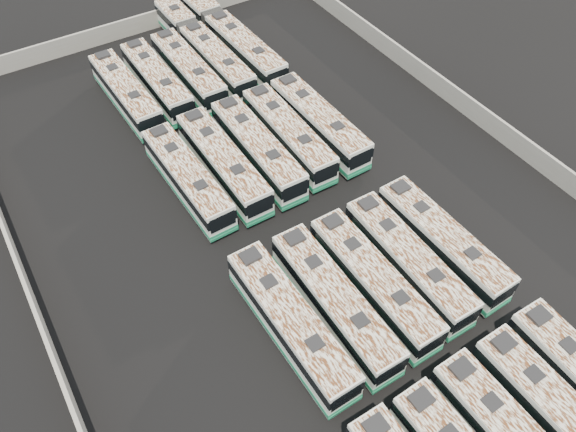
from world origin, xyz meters
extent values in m
plane|color=black|center=(0.00, 0.00, 0.00)|extent=(140.00, 140.00, 0.00)
cube|color=gray|center=(0.00, 36.30, 1.10)|extent=(45.20, 0.30, 2.20)
cube|color=gray|center=(22.30, 0.00, 1.10)|extent=(0.30, 73.20, 2.20)
cube|color=gray|center=(-22.30, 0.00, 1.10)|extent=(0.30, 73.20, 2.20)
cube|color=black|center=(-7.00, -18.57, 3.49)|extent=(1.39, 1.18, 0.28)
cube|color=black|center=(-3.57, -18.74, 3.50)|extent=(1.42, 1.21, 0.28)
cylinder|color=black|center=(-2.40, -19.99, 0.53)|extent=(0.33, 1.07, 1.07)
cube|color=black|center=(0.01, -21.20, 3.52)|extent=(1.05, 1.05, 0.15)
cube|color=black|center=(-0.04, -18.59, 3.57)|extent=(1.44, 1.23, 0.28)
cylinder|color=black|center=(-1.18, -19.92, 0.54)|extent=(0.33, 1.09, 1.09)
cylinder|color=black|center=(1.15, -19.87, 0.54)|extent=(0.33, 1.09, 1.09)
cube|color=silver|center=(3.70, -24.18, 1.87)|extent=(2.89, 13.05, 2.98)
cube|color=#1C7A54|center=(3.70, -24.18, 0.78)|extent=(2.94, 13.10, 0.46)
cube|color=black|center=(3.70, -24.18, 2.36)|extent=(2.95, 13.11, 1.00)
cube|color=silver|center=(3.70, -24.18, 3.39)|extent=(2.83, 12.79, 0.08)
cube|color=black|center=(3.66, -21.32, 3.50)|extent=(1.04, 1.04, 0.15)
cube|color=black|center=(3.62, -18.72, 3.56)|extent=(1.43, 1.21, 0.28)
cylinder|color=black|center=(2.48, -20.03, 0.54)|extent=(0.32, 1.09, 1.08)
cylinder|color=black|center=(4.80, -20.00, 0.54)|extent=(0.32, 1.09, 1.08)
cube|color=black|center=(7.20, -21.15, 3.52)|extent=(1.05, 1.05, 0.15)
cube|color=black|center=(7.24, -18.54, 3.57)|extent=(1.43, 1.22, 0.28)
cylinder|color=black|center=(6.06, -19.83, 0.54)|extent=(0.32, 1.09, 1.09)
cylinder|color=black|center=(8.38, -19.86, 0.54)|extent=(0.32, 1.09, 1.09)
cube|color=silver|center=(-7.07, -9.13, 1.92)|extent=(2.92, 13.36, 3.06)
cube|color=#1C7A54|center=(-7.07, -9.13, 0.80)|extent=(2.97, 13.41, 0.47)
cube|color=black|center=(-7.07, -9.13, 2.42)|extent=(2.98, 13.42, 1.02)
cube|color=black|center=(-7.00, -15.82, 2.28)|extent=(2.44, 0.09, 1.61)
cube|color=#1C7A54|center=(-7.00, -15.82, 0.58)|extent=(2.78, 0.13, 0.31)
cube|color=silver|center=(-7.07, -9.13, 3.48)|extent=(2.87, 13.10, 0.08)
cube|color=black|center=(-7.04, -12.07, 3.59)|extent=(1.07, 1.07, 0.16)
cube|color=black|center=(-7.11, -6.20, 3.59)|extent=(1.07, 1.07, 0.16)
cube|color=black|center=(-7.14, -3.53, 3.64)|extent=(1.46, 1.24, 0.29)
cylinder|color=black|center=(-8.22, -13.41, 0.56)|extent=(0.32, 1.11, 1.11)
cylinder|color=black|center=(-5.84, -13.39, 0.56)|extent=(0.32, 1.11, 1.11)
cylinder|color=black|center=(-8.31, -4.88, 0.56)|extent=(0.32, 1.11, 1.11)
cylinder|color=black|center=(-5.93, -4.85, 0.56)|extent=(0.32, 1.11, 1.11)
cube|color=silver|center=(-3.41, -9.35, 1.91)|extent=(2.90, 13.29, 3.04)
cube|color=#1C7A54|center=(-3.41, -9.35, 0.80)|extent=(2.95, 13.34, 0.46)
cube|color=black|center=(-3.41, -9.35, 2.41)|extent=(2.96, 13.35, 1.02)
cube|color=black|center=(-3.48, -16.00, 2.27)|extent=(2.43, 0.09, 1.60)
cube|color=#1C7A54|center=(-3.48, -16.00, 0.57)|extent=(2.76, 0.13, 0.31)
cube|color=silver|center=(-3.41, -9.35, 3.46)|extent=(2.84, 13.03, 0.08)
cube|color=black|center=(-3.44, -12.27, 3.57)|extent=(1.06, 1.06, 0.15)
cube|color=black|center=(-3.38, -6.43, 3.57)|extent=(1.06, 1.06, 0.15)
cube|color=black|center=(-3.35, -3.78, 3.63)|extent=(1.45, 1.23, 0.29)
cylinder|color=black|center=(-4.64, -13.58, 0.55)|extent=(0.32, 1.11, 1.11)
cylinder|color=black|center=(-2.27, -13.61, 0.55)|extent=(0.32, 1.11, 1.11)
cylinder|color=black|center=(-4.55, -5.09, 0.55)|extent=(0.32, 1.11, 1.11)
cylinder|color=black|center=(-2.18, -5.12, 0.55)|extent=(0.32, 1.11, 1.11)
cube|color=silver|center=(0.13, -9.42, 1.87)|extent=(2.74, 13.03, 2.98)
cube|color=#1C7A54|center=(0.13, -9.42, 0.78)|extent=(2.79, 13.08, 0.46)
cube|color=black|center=(0.13, -9.42, 2.37)|extent=(2.80, 13.09, 1.00)
cube|color=black|center=(0.14, -15.95, 2.22)|extent=(2.39, 0.07, 1.57)
cube|color=#1C7A54|center=(0.14, -15.95, 0.56)|extent=(2.71, 0.11, 0.30)
cube|color=silver|center=(0.13, -9.42, 3.40)|extent=(2.69, 12.77, 0.08)
cube|color=black|center=(0.13, -12.29, 3.50)|extent=(1.03, 1.03, 0.15)
cube|color=black|center=(0.12, -6.56, 3.50)|extent=(1.03, 1.03, 0.15)
cube|color=black|center=(0.11, -3.96, 3.56)|extent=(1.41, 1.20, 0.28)
cylinder|color=black|center=(-1.02, -13.59, 0.54)|extent=(0.31, 1.09, 1.09)
cylinder|color=black|center=(1.30, -13.59, 0.54)|extent=(0.31, 1.09, 1.09)
cylinder|color=black|center=(-1.04, -5.26, 0.54)|extent=(0.31, 1.09, 1.09)
cylinder|color=black|center=(1.28, -5.25, 0.54)|extent=(0.31, 1.09, 1.09)
cube|color=silver|center=(3.60, -9.31, 1.86)|extent=(2.86, 12.95, 2.96)
cube|color=#1C7A54|center=(3.60, -9.31, 0.78)|extent=(2.91, 13.00, 0.45)
cube|color=black|center=(3.60, -9.31, 2.35)|extent=(2.92, 13.01, 0.99)
cube|color=black|center=(3.52, -15.79, 2.21)|extent=(2.37, 0.09, 1.56)
cube|color=#1C7A54|center=(3.52, -15.79, 0.56)|extent=(2.69, 0.13, 0.30)
cube|color=silver|center=(3.60, -9.31, 3.37)|extent=(2.80, 12.69, 0.08)
cube|color=black|center=(3.56, -12.15, 3.48)|extent=(1.04, 1.04, 0.15)
cube|color=black|center=(3.63, -6.47, 3.48)|extent=(1.04, 1.04, 0.15)
cube|color=black|center=(3.67, -3.88, 3.53)|extent=(1.41, 1.20, 0.28)
cylinder|color=black|center=(2.39, -13.43, 0.54)|extent=(0.32, 1.08, 1.08)
cylinder|color=black|center=(4.70, -13.46, 0.54)|extent=(0.32, 1.08, 1.08)
cylinder|color=black|center=(2.50, -5.16, 0.54)|extent=(0.32, 1.08, 1.08)
cylinder|color=black|center=(4.80, -5.19, 0.54)|extent=(0.32, 1.08, 1.08)
cube|color=silver|center=(7.22, -9.26, 1.85)|extent=(2.97, 12.93, 2.95)
cube|color=#1C7A54|center=(7.22, -9.26, 0.77)|extent=(3.02, 12.98, 0.45)
cube|color=black|center=(7.22, -9.26, 2.34)|extent=(3.03, 12.99, 0.99)
cube|color=black|center=(7.36, -15.71, 2.20)|extent=(2.36, 0.11, 1.56)
cube|color=#1C7A54|center=(7.36, -15.71, 0.56)|extent=(2.68, 0.16, 0.30)
cube|color=silver|center=(7.22, -9.26, 3.36)|extent=(2.91, 12.67, 0.08)
cube|color=black|center=(7.28, -12.09, 3.46)|extent=(1.04, 1.04, 0.15)
cube|color=black|center=(7.16, -6.42, 3.46)|extent=(1.04, 1.04, 0.15)
cube|color=black|center=(7.10, -3.85, 3.52)|extent=(1.42, 1.21, 0.28)
cylinder|color=black|center=(6.16, -13.40, 0.54)|extent=(0.32, 1.08, 1.07)
cylinder|color=black|center=(8.46, -13.35, 0.54)|extent=(0.32, 1.08, 1.07)
cylinder|color=black|center=(5.98, -5.16, 0.54)|extent=(0.32, 1.08, 1.07)
cylinder|color=black|center=(8.27, -5.11, 0.54)|extent=(0.32, 1.08, 1.07)
cube|color=silver|center=(-6.98, 8.15, 1.85)|extent=(2.97, 12.89, 2.94)
cube|color=#1C7A54|center=(-6.98, 8.15, 0.77)|extent=(3.03, 12.95, 0.45)
cube|color=black|center=(-6.98, 8.15, 2.33)|extent=(3.04, 12.96, 0.98)
cube|color=black|center=(-6.83, 1.72, 2.19)|extent=(2.35, 0.12, 1.55)
cube|color=#1C7A54|center=(-6.83, 1.72, 0.56)|extent=(2.68, 0.16, 0.30)
cube|color=silver|center=(-6.98, 8.15, 3.35)|extent=(2.91, 12.64, 0.07)
cube|color=black|center=(-6.92, 5.33, 3.45)|extent=(1.04, 1.04, 0.15)
cube|color=black|center=(-7.05, 10.98, 3.45)|extent=(1.04, 1.04, 0.15)
cube|color=black|center=(-7.11, 13.54, 3.51)|extent=(1.42, 1.21, 0.28)
cylinder|color=black|center=(-8.03, 4.02, 0.53)|extent=(0.32, 1.08, 1.07)
cylinder|color=black|center=(-5.74, 4.08, 0.53)|extent=(0.32, 1.08, 1.07)
cylinder|color=black|center=(-8.22, 12.23, 0.53)|extent=(0.32, 1.08, 1.07)
cylinder|color=black|center=(-5.93, 12.29, 0.53)|extent=(0.32, 1.08, 1.07)
cube|color=silver|center=(-3.43, 8.15, 1.92)|extent=(2.80, 13.33, 3.05)
cube|color=#1C7A54|center=(-3.43, 8.15, 0.80)|extent=(2.85, 13.38, 0.47)
cube|color=black|center=(-3.43, 8.15, 2.42)|extent=(2.86, 13.39, 1.02)
cube|color=black|center=(-3.42, 1.46, 2.28)|extent=(2.44, 0.06, 1.61)
cube|color=#1C7A54|center=(-3.42, 1.46, 0.58)|extent=(2.78, 0.10, 0.31)
cube|color=silver|center=(-3.43, 8.15, 3.48)|extent=(2.74, 13.06, 0.08)
cube|color=black|center=(-3.43, 5.22, 3.59)|extent=(1.06, 1.06, 0.16)
cube|color=black|center=(-3.44, 11.08, 3.59)|extent=(1.06, 1.06, 0.16)
cube|color=black|center=(-3.44, 13.75, 3.64)|extent=(1.45, 1.22, 0.29)
cylinder|color=black|center=(-4.62, 3.88, 0.56)|extent=(0.31, 1.11, 1.11)
cylinder|color=black|center=(-2.24, 3.89, 0.56)|extent=(0.31, 1.11, 1.11)
cylinder|color=black|center=(-4.63, 12.41, 0.56)|extent=(0.31, 1.11, 1.11)
cylinder|color=black|center=(-2.25, 12.42, 0.56)|extent=(0.31, 1.11, 1.11)
cube|color=silver|center=(0.16, 8.12, 1.92)|extent=(2.96, 13.37, 3.05)
cube|color=#1C7A54|center=(0.16, 8.12, 0.80)|extent=(3.01, 13.42, 0.47)
cube|color=black|center=(0.16, 8.12, 2.42)|extent=(3.02, 13.43, 1.02)
cube|color=black|center=(0.07, 1.43, 2.28)|extent=(2.44, 0.09, 1.61)
cube|color=#1C7A54|center=(0.07, 1.43, 0.58)|extent=(2.78, 0.14, 0.31)
cube|color=silver|center=(0.16, 8.12, 3.48)|extent=(2.90, 13.10, 0.08)
cube|color=black|center=(0.12, 5.19, 3.59)|extent=(1.07, 1.07, 0.16)
cube|color=black|center=(0.20, 11.05, 3.59)|extent=(1.07, 1.07, 0.16)
cube|color=black|center=(0.24, 13.72, 3.64)|extent=(1.46, 1.24, 0.29)
cylinder|color=black|center=(-1.08, 3.87, 0.56)|extent=(0.33, 1.11, 1.11)
cylinder|color=black|center=(1.29, 3.84, 0.56)|extent=(0.33, 1.11, 1.11)
cylinder|color=black|center=(-0.97, 12.40, 0.56)|extent=(0.33, 1.11, 1.11)
cylinder|color=black|center=(1.41, 12.37, 0.56)|extent=(0.33, 1.11, 1.11)
cube|color=silver|center=(3.69, 8.37, 1.88)|extent=(2.99, 13.15, 3.00)
cube|color=#1C7A54|center=(3.69, 8.37, 0.79)|extent=(3.04, 13.20, 0.46)
cube|color=black|center=(3.69, 8.37, 2.38)|extent=(3.05, 13.22, 1.00)
cube|color=black|center=(3.56, 1.80, 2.24)|extent=(2.40, 0.11, 1.58)
cube|color=#1C7A54|center=(3.56, 1.80, 0.57)|extent=(2.73, 0.15, 0.31)
cube|color=silver|center=(3.69, 8.37, 3.42)|extent=(2.93, 12.89, 0.08)
cube|color=black|center=(3.64, 5.48, 3.53)|extent=(1.06, 1.06, 0.15)
cube|color=black|center=(3.75, 11.25, 3.53)|extent=(1.06, 1.06, 0.15)
cube|color=black|center=(3.80, 13.87, 3.58)|extent=(1.44, 1.23, 0.28)
cylinder|color=black|center=(2.44, 4.20, 0.55)|extent=(0.33, 1.10, 1.09)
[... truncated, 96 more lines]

